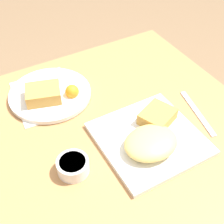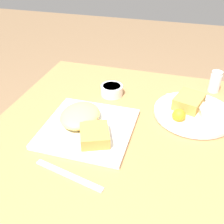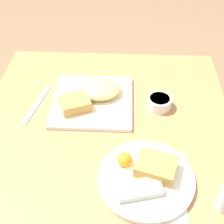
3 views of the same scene
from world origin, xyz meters
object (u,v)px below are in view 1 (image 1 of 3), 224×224
Objects in this scene: plate_oval_far at (50,93)px; sauce_ramekin at (73,166)px; butter_knife at (197,113)px; plate_square_near at (151,137)px.

plate_oval_far reaches higher than sauce_ramekin.
plate_oval_far is 1.31× the size of butter_knife.
plate_oval_far is 0.47m from butter_knife.
plate_square_near is 0.36m from plate_oval_far.
plate_oval_far is 0.31m from sauce_ramekin.
butter_knife is (0.42, 0.01, -0.02)m from sauce_ramekin.
sauce_ramekin reaches higher than butter_knife.
plate_oval_far is at bearing 79.84° from sauce_ramekin.
plate_oval_far is at bearing 118.75° from plate_square_near.
butter_knife is at bearing -38.67° from plate_oval_far.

